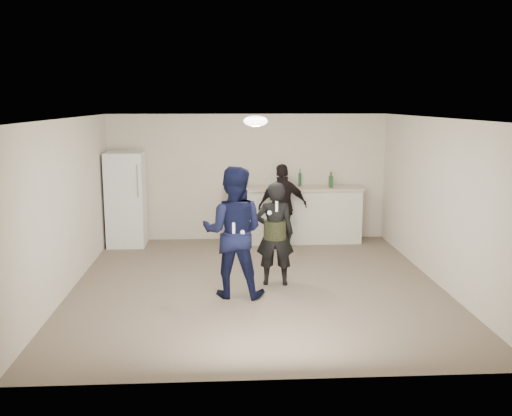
{
  "coord_description": "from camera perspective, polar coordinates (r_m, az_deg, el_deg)",
  "views": [
    {
      "loc": [
        -0.49,
        -8.26,
        2.73
      ],
      "look_at": [
        0.0,
        0.2,
        1.15
      ],
      "focal_mm": 40.0,
      "sensor_mm": 36.0,
      "label": 1
    }
  ],
  "objects": [
    {
      "name": "nunchuk_woman",
      "position": [
        8.25,
        1.36,
        -0.49
      ],
      "size": [
        0.07,
        0.07,
        0.07
      ],
      "primitive_type": "sphere",
      "color": "white",
      "rests_on": "woman"
    },
    {
      "name": "bottle_cluster",
      "position": [
        11.25,
        5.81,
        2.69
      ],
      "size": [
        1.01,
        0.33,
        0.26
      ],
      "color": "#17512E",
      "rests_on": "counter_top"
    },
    {
      "name": "floor",
      "position": [
        8.71,
        0.08,
        -7.7
      ],
      "size": [
        6.0,
        6.0,
        0.0
      ],
      "primitive_type": "plane",
      "color": "#6B5B4C",
      "rests_on": "ground"
    },
    {
      "name": "ceiling_dome",
      "position": [
        8.58,
        -0.04,
        8.69
      ],
      "size": [
        0.36,
        0.36,
        0.16
      ],
      "primitive_type": "ellipsoid",
      "color": "white",
      "rests_on": "ceiling"
    },
    {
      "name": "fridge",
      "position": [
        11.17,
        -12.84,
        0.87
      ],
      "size": [
        0.7,
        0.7,
        1.8
      ],
      "primitive_type": "cube",
      "color": "white",
      "rests_on": "floor"
    },
    {
      "name": "remote_man",
      "position": [
        7.73,
        -2.25,
        -2.01
      ],
      "size": [
        0.04,
        0.04,
        0.15
      ],
      "primitive_type": "cube",
      "color": "silver",
      "rests_on": "man"
    },
    {
      "name": "woman",
      "position": [
        8.55,
        1.9,
        -2.58
      ],
      "size": [
        0.6,
        0.42,
        1.58
      ],
      "primitive_type": "imported",
      "rotation": [
        0.0,
        0.0,
        3.07
      ],
      "color": "black",
      "rests_on": "floor"
    },
    {
      "name": "counter",
      "position": [
        11.23,
        3.8,
        -0.78
      ],
      "size": [
        2.6,
        0.56,
        1.05
      ],
      "primitive_type": "cube",
      "color": "silver",
      "rests_on": "floor"
    },
    {
      "name": "spectator",
      "position": [
        10.69,
        2.69,
        0.15
      ],
      "size": [
        0.98,
        0.52,
        1.6
      ],
      "primitive_type": "imported",
      "rotation": [
        0.0,
        0.0,
        3.28
      ],
      "color": "black",
      "rests_on": "floor"
    },
    {
      "name": "shaker",
      "position": [
        11.05,
        -0.96,
        2.48
      ],
      "size": [
        0.08,
        0.08,
        0.17
      ],
      "primitive_type": "cylinder",
      "color": "silver",
      "rests_on": "counter_top"
    },
    {
      "name": "remote_woman",
      "position": [
        8.21,
        2.07,
        0.16
      ],
      "size": [
        0.04,
        0.04,
        0.15
      ],
      "primitive_type": "cube",
      "color": "white",
      "rests_on": "woman"
    },
    {
      "name": "wall_right",
      "position": [
        9.0,
        17.85,
        0.58
      ],
      "size": [
        0.0,
        6.0,
        6.0
      ],
      "primitive_type": "plane",
      "rotation": [
        1.57,
        0.0,
        -1.57
      ],
      "color": "beige",
      "rests_on": "floor"
    },
    {
      "name": "nunchuk_man",
      "position": [
        7.77,
        -1.37,
        -2.45
      ],
      "size": [
        0.07,
        0.07,
        0.07
      ],
      "primitive_type": "sphere",
      "color": "silver",
      "rests_on": "man"
    },
    {
      "name": "wall_back",
      "position": [
        11.37,
        -0.82,
        3.08
      ],
      "size": [
        6.0,
        0.0,
        6.0
      ],
      "primitive_type": "plane",
      "rotation": [
        1.57,
        0.0,
        0.0
      ],
      "color": "beige",
      "rests_on": "floor"
    },
    {
      "name": "man",
      "position": [
        8.03,
        -2.28,
        -2.41
      ],
      "size": [
        1.01,
        0.85,
        1.86
      ],
      "primitive_type": "imported",
      "rotation": [
        0.0,
        0.0,
        2.96
      ],
      "color": "#0F1541",
      "rests_on": "floor"
    },
    {
      "name": "fridge_handle",
      "position": [
        10.7,
        -11.77,
        2.66
      ],
      "size": [
        0.02,
        0.02,
        0.6
      ],
      "primitive_type": "cylinder",
      "color": "#B3B3B8",
      "rests_on": "fridge"
    },
    {
      "name": "wall_front",
      "position": [
        5.49,
        1.94,
        -5.11
      ],
      "size": [
        6.0,
        0.0,
        6.0
      ],
      "primitive_type": "plane",
      "rotation": [
        -1.57,
        0.0,
        0.0
      ],
      "color": "beige",
      "rests_on": "floor"
    },
    {
      "name": "ceiling",
      "position": [
        8.28,
        0.08,
        8.97
      ],
      "size": [
        6.0,
        6.0,
        0.0
      ],
      "primitive_type": "plane",
      "rotation": [
        3.14,
        0.0,
        0.0
      ],
      "color": "silver",
      "rests_on": "wall_back"
    },
    {
      "name": "wall_left",
      "position": [
        8.69,
        -18.34,
        0.21
      ],
      "size": [
        0.0,
        6.0,
        6.0
      ],
      "primitive_type": "plane",
      "rotation": [
        1.57,
        0.0,
        1.57
      ],
      "color": "beige",
      "rests_on": "floor"
    },
    {
      "name": "camo_shorts",
      "position": [
        8.53,
        1.9,
        -2.17
      ],
      "size": [
        0.34,
        0.34,
        0.28
      ],
      "primitive_type": "cylinder",
      "color": "#2D3618",
      "rests_on": "woman"
    },
    {
      "name": "counter_top",
      "position": [
        11.14,
        3.83,
        1.97
      ],
      "size": [
        2.68,
        0.64,
        0.04
      ],
      "primitive_type": "cube",
      "color": "beige",
      "rests_on": "counter"
    }
  ]
}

